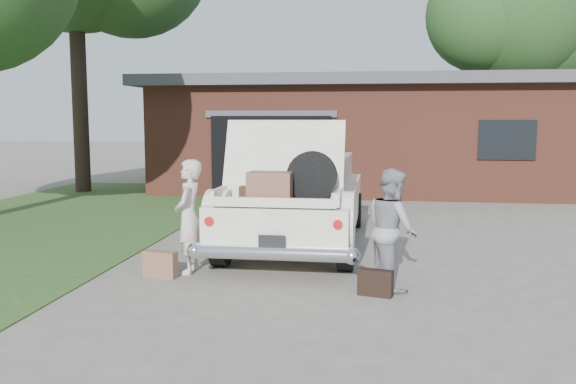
# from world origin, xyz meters

# --- Properties ---
(ground) EXTENTS (90.00, 90.00, 0.00)m
(ground) POSITION_xyz_m (0.00, 0.00, 0.00)
(ground) COLOR gray
(ground) RESTS_ON ground
(grass_strip) EXTENTS (6.00, 16.00, 0.02)m
(grass_strip) POSITION_xyz_m (-5.50, 3.00, 0.01)
(grass_strip) COLOR #2D4C1E
(grass_strip) RESTS_ON ground
(house) EXTENTS (12.80, 7.80, 3.30)m
(house) POSITION_xyz_m (0.98, 11.47, 1.67)
(house) COLOR brown
(house) RESTS_ON ground
(tree_right) EXTENTS (7.06, 6.14, 9.56)m
(tree_right) POSITION_xyz_m (6.55, 17.54, 6.22)
(tree_right) COLOR #38281E
(tree_right) RESTS_ON ground
(sedan) EXTENTS (2.11, 5.30, 2.12)m
(sedan) POSITION_xyz_m (-0.06, 2.26, 0.78)
(sedan) COLOR white
(sedan) RESTS_ON ground
(woman_left) EXTENTS (0.39, 0.58, 1.58)m
(woman_left) POSITION_xyz_m (-1.32, 0.13, 0.79)
(woman_left) COLOR beige
(woman_left) RESTS_ON ground
(woman_right) EXTENTS (0.80, 0.90, 1.53)m
(woman_right) POSITION_xyz_m (1.45, -0.27, 0.77)
(woman_right) COLOR gray
(woman_right) RESTS_ON ground
(suitcase_left) EXTENTS (0.49, 0.24, 0.36)m
(suitcase_left) POSITION_xyz_m (-1.63, -0.19, 0.18)
(suitcase_left) COLOR brown
(suitcase_left) RESTS_ON ground
(suitcase_right) EXTENTS (0.44, 0.24, 0.33)m
(suitcase_right) POSITION_xyz_m (1.25, -0.65, 0.16)
(suitcase_right) COLOR black
(suitcase_right) RESTS_ON ground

